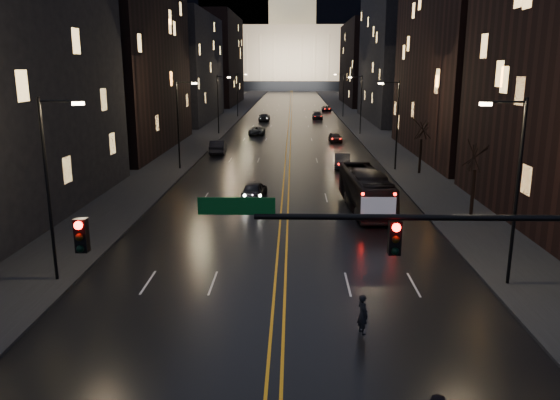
# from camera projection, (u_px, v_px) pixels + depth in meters

# --- Properties ---
(road) EXTENTS (20.00, 320.00, 0.02)m
(road) POSITION_uv_depth(u_px,v_px,m) (291.00, 107.00, 143.14)
(road) COLOR black
(road) RESTS_ON ground
(sidewalk_left) EXTENTS (8.00, 320.00, 0.16)m
(sidewalk_left) POSITION_uv_depth(u_px,v_px,m) (238.00, 106.00, 143.45)
(sidewalk_left) COLOR black
(sidewalk_left) RESTS_ON ground
(sidewalk_right) EXTENTS (8.00, 320.00, 0.16)m
(sidewalk_right) POSITION_uv_depth(u_px,v_px,m) (344.00, 107.00, 142.80)
(sidewalk_right) COLOR black
(sidewalk_right) RESTS_ON ground
(center_line) EXTENTS (0.62, 320.00, 0.01)m
(center_line) POSITION_uv_depth(u_px,v_px,m) (291.00, 107.00, 143.14)
(center_line) COLOR orange
(center_line) RESTS_ON road
(building_left_mid) EXTENTS (12.00, 30.00, 28.00)m
(building_left_mid) POSITION_uv_depth(u_px,v_px,m) (117.00, 35.00, 66.50)
(building_left_mid) COLOR black
(building_left_mid) RESTS_ON ground
(building_left_far) EXTENTS (12.00, 34.00, 20.00)m
(building_left_far) POSITION_uv_depth(u_px,v_px,m) (181.00, 68.00, 104.35)
(building_left_far) COLOR black
(building_left_far) RESTS_ON ground
(building_left_dist) EXTENTS (12.00, 40.00, 24.00)m
(building_left_dist) POSITION_uv_depth(u_px,v_px,m) (215.00, 60.00, 150.48)
(building_left_dist) COLOR black
(building_left_dist) RESTS_ON ground
(building_right_mid) EXTENTS (12.00, 34.00, 26.00)m
(building_right_mid) POSITION_uv_depth(u_px,v_px,m) (402.00, 52.00, 102.67)
(building_right_mid) COLOR black
(building_right_mid) RESTS_ON ground
(building_right_dist) EXTENTS (12.00, 40.00, 22.00)m
(building_right_dist) POSITION_uv_depth(u_px,v_px,m) (368.00, 64.00, 149.75)
(building_right_dist) COLOR black
(building_right_dist) RESTS_ON ground
(capitol) EXTENTS (90.00, 50.00, 58.50)m
(capitol) POSITION_uv_depth(u_px,v_px,m) (292.00, 51.00, 255.56)
(capitol) COLOR black
(capitol) RESTS_ON ground
(traffic_signal) EXTENTS (17.29, 0.45, 7.00)m
(traffic_signal) POSITION_uv_depth(u_px,v_px,m) (478.00, 255.00, 15.58)
(traffic_signal) COLOR black
(traffic_signal) RESTS_ON ground
(streetlamp_right_near) EXTENTS (2.13, 0.25, 9.00)m
(streetlamp_right_near) POSITION_uv_depth(u_px,v_px,m) (514.00, 183.00, 25.18)
(streetlamp_right_near) COLOR black
(streetlamp_right_near) RESTS_ON ground
(streetlamp_left_near) EXTENTS (2.13, 0.25, 9.00)m
(streetlamp_left_near) POSITION_uv_depth(u_px,v_px,m) (51.00, 181.00, 25.68)
(streetlamp_left_near) COLOR black
(streetlamp_left_near) RESTS_ON ground
(streetlamp_right_mid) EXTENTS (2.13, 0.25, 9.00)m
(streetlamp_right_mid) POSITION_uv_depth(u_px,v_px,m) (396.00, 121.00, 54.31)
(streetlamp_right_mid) COLOR black
(streetlamp_right_mid) RESTS_ON ground
(streetlamp_left_mid) EXTENTS (2.13, 0.25, 9.00)m
(streetlamp_left_mid) POSITION_uv_depth(u_px,v_px,m) (180.00, 120.00, 54.80)
(streetlamp_left_mid) COLOR black
(streetlamp_left_mid) RESTS_ON ground
(streetlamp_right_far) EXTENTS (2.13, 0.25, 9.00)m
(streetlamp_right_far) POSITION_uv_depth(u_px,v_px,m) (360.00, 102.00, 83.43)
(streetlamp_right_far) COLOR black
(streetlamp_right_far) RESTS_ON ground
(streetlamp_left_far) EXTENTS (2.13, 0.25, 9.00)m
(streetlamp_left_far) POSITION_uv_depth(u_px,v_px,m) (219.00, 101.00, 83.93)
(streetlamp_left_far) COLOR black
(streetlamp_left_far) RESTS_ON ground
(streetlamp_right_dist) EXTENTS (2.13, 0.25, 9.00)m
(streetlamp_right_dist) POSITION_uv_depth(u_px,v_px,m) (343.00, 92.00, 112.56)
(streetlamp_right_dist) COLOR black
(streetlamp_right_dist) RESTS_ON ground
(streetlamp_left_dist) EXTENTS (2.13, 0.25, 9.00)m
(streetlamp_left_dist) POSITION_uv_depth(u_px,v_px,m) (238.00, 92.00, 113.06)
(streetlamp_left_dist) COLOR black
(streetlamp_left_dist) RESTS_ON ground
(tree_right_mid) EXTENTS (2.40, 2.40, 6.65)m
(tree_right_mid) POSITION_uv_depth(u_px,v_px,m) (476.00, 155.00, 36.91)
(tree_right_mid) COLOR black
(tree_right_mid) RESTS_ON ground
(tree_right_far) EXTENTS (2.40, 2.40, 6.65)m
(tree_right_far) POSITION_uv_depth(u_px,v_px,m) (422.00, 128.00, 52.45)
(tree_right_far) COLOR black
(tree_right_far) RESTS_ON ground
(bus) EXTENTS (3.05, 10.66, 2.94)m
(bus) POSITION_uv_depth(u_px,v_px,m) (366.00, 191.00, 40.04)
(bus) COLOR black
(bus) RESTS_ON ground
(oncoming_car_a) EXTENTS (2.10, 4.27, 1.40)m
(oncoming_car_a) POSITION_uv_depth(u_px,v_px,m) (254.00, 190.00, 43.84)
(oncoming_car_a) COLOR black
(oncoming_car_a) RESTS_ON ground
(oncoming_car_b) EXTENTS (2.02, 5.17, 1.68)m
(oncoming_car_b) POSITION_uv_depth(u_px,v_px,m) (218.00, 147.00, 66.14)
(oncoming_car_b) COLOR black
(oncoming_car_b) RESTS_ON ground
(oncoming_car_c) EXTENTS (2.49, 4.90, 1.33)m
(oncoming_car_c) POSITION_uv_depth(u_px,v_px,m) (257.00, 131.00, 84.46)
(oncoming_car_c) COLOR black
(oncoming_car_c) RESTS_ON ground
(oncoming_car_d) EXTENTS (2.10, 5.06, 1.46)m
(oncoming_car_d) POSITION_uv_depth(u_px,v_px,m) (264.00, 117.00, 105.55)
(oncoming_car_d) COLOR black
(oncoming_car_d) RESTS_ON ground
(receding_car_a) EXTENTS (1.95, 4.67, 1.50)m
(receding_car_a) POSITION_uv_depth(u_px,v_px,m) (342.00, 161.00, 56.81)
(receding_car_a) COLOR black
(receding_car_a) RESTS_ON ground
(receding_car_b) EXTENTS (1.90, 4.15, 1.38)m
(receding_car_b) POSITION_uv_depth(u_px,v_px,m) (335.00, 137.00, 76.10)
(receding_car_b) COLOR black
(receding_car_b) RESTS_ON ground
(receding_car_c) EXTENTS (2.11, 5.10, 1.47)m
(receding_car_c) POSITION_uv_depth(u_px,v_px,m) (317.00, 116.00, 108.90)
(receding_car_c) COLOR black
(receding_car_c) RESTS_ON ground
(receding_car_d) EXTENTS (2.21, 4.74, 1.31)m
(receding_car_d) POSITION_uv_depth(u_px,v_px,m) (327.00, 109.00, 128.48)
(receding_car_d) COLOR black
(receding_car_d) RESTS_ON ground
(pedestrian_a) EXTENTS (0.60, 0.71, 1.65)m
(pedestrian_a) POSITION_uv_depth(u_px,v_px,m) (363.00, 314.00, 21.51)
(pedestrian_a) COLOR black
(pedestrian_a) RESTS_ON ground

